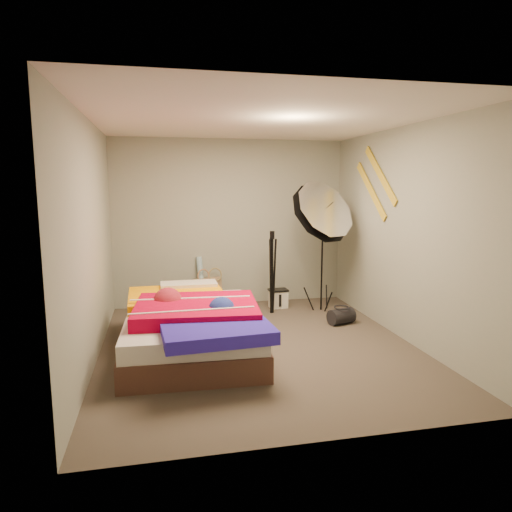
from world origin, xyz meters
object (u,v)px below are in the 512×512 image
object	(u,v)px
wrapping_roll	(201,282)
camera_case	(278,299)
duffel_bag	(341,316)
camera_tripod	(272,266)
bed	(192,325)
tote_bag	(208,292)
photo_umbrella	(320,214)

from	to	relation	value
wrapping_roll	camera_case	world-z (taller)	wrapping_roll
duffel_bag	camera_tripod	world-z (taller)	camera_tripod
bed	duffel_bag	bearing A→B (deg)	16.60
duffel_bag	tote_bag	bearing A→B (deg)	123.93
wrapping_roll	duffel_bag	world-z (taller)	wrapping_roll
wrapping_roll	camera_case	bearing A→B (deg)	-16.24
camera_case	bed	size ratio (longest dim) A/B	0.12
wrapping_roll	camera_case	distance (m)	1.19
tote_bag	photo_umbrella	size ratio (longest dim) A/B	0.22
camera_case	duffel_bag	xyz separation A→B (m)	(0.61, -0.97, -0.03)
wrapping_roll	bed	world-z (taller)	wrapping_roll
camera_tripod	photo_umbrella	bearing A→B (deg)	-13.61
photo_umbrella	camera_tripod	bearing A→B (deg)	166.39
camera_case	bed	xyz separation A→B (m)	(-1.39, -1.56, 0.17)
tote_bag	wrapping_roll	bearing A→B (deg)	161.27
tote_bag	camera_tripod	size ratio (longest dim) A/B	0.36
camera_case	bed	bearing A→B (deg)	-134.79
tote_bag	camera_tripod	xyz separation A→B (m)	(0.86, -0.58, 0.46)
wrapping_roll	camera_tripod	xyz separation A→B (m)	(0.96, -0.58, 0.30)
photo_umbrella	duffel_bag	bearing A→B (deg)	-77.10
duffel_bag	wrapping_roll	bearing A→B (deg)	125.58
tote_bag	camera_case	world-z (taller)	tote_bag
bed	camera_tripod	distance (m)	1.83
camera_case	camera_tripod	bearing A→B (deg)	-125.28
camera_tripod	tote_bag	bearing A→B (deg)	145.71
tote_bag	camera_case	xyz separation A→B (m)	(1.02, -0.33, -0.09)
tote_bag	photo_umbrella	distance (m)	2.06
wrapping_roll	duffel_bag	size ratio (longest dim) A/B	2.22
duffel_bag	camera_tripod	size ratio (longest dim) A/B	0.29
camera_case	camera_tripod	world-z (taller)	camera_tripod
wrapping_roll	camera_tripod	world-z (taller)	camera_tripod
camera_case	camera_tripod	xyz separation A→B (m)	(-0.16, -0.26, 0.55)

